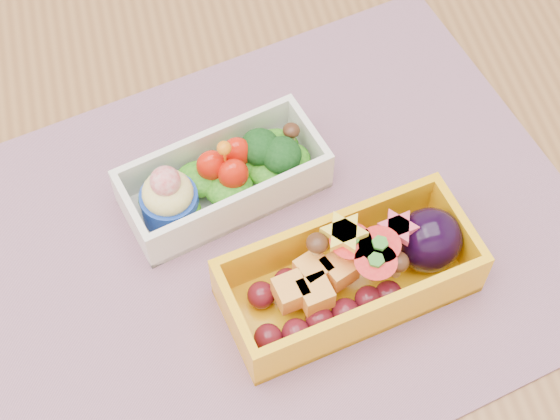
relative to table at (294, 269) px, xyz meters
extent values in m
cube|color=brown|center=(0.00, 0.00, 0.08)|extent=(1.20, 0.80, 0.04)
cube|color=gray|center=(-0.02, -0.02, 0.10)|extent=(0.56, 0.47, 0.00)
cube|color=white|center=(-0.05, 0.03, 0.12)|extent=(0.18, 0.11, 0.04)
ellipsoid|color=#58B124|center=(-0.05, 0.03, 0.12)|extent=(0.16, 0.10, 0.02)
cylinder|color=#163BAA|center=(-0.10, 0.02, 0.12)|extent=(0.05, 0.05, 0.03)
sphere|color=red|center=(-0.10, 0.02, 0.16)|extent=(0.02, 0.02, 0.02)
ellipsoid|color=red|center=(-0.06, 0.04, 0.14)|extent=(0.02, 0.02, 0.03)
ellipsoid|color=red|center=(-0.04, 0.02, 0.14)|extent=(0.02, 0.02, 0.03)
ellipsoid|color=red|center=(-0.04, 0.04, 0.14)|extent=(0.02, 0.02, 0.03)
sphere|color=orange|center=(-0.05, 0.03, 0.16)|extent=(0.01, 0.01, 0.01)
ellipsoid|color=black|center=(-0.02, 0.05, 0.14)|extent=(0.03, 0.03, 0.03)
ellipsoid|color=black|center=(0.00, 0.03, 0.14)|extent=(0.03, 0.03, 0.03)
ellipsoid|color=#3F2111|center=(0.01, 0.05, 0.14)|extent=(0.01, 0.01, 0.01)
cube|color=#F7AA0C|center=(0.02, -0.08, 0.13)|extent=(0.20, 0.12, 0.05)
ellipsoid|color=#58101B|center=(-0.02, -0.09, 0.12)|extent=(0.11, 0.07, 0.02)
cube|color=orange|center=(-0.01, -0.08, 0.14)|extent=(0.06, 0.05, 0.02)
cone|color=red|center=(0.02, -0.07, 0.14)|extent=(0.04, 0.04, 0.03)
cone|color=red|center=(0.04, -0.08, 0.14)|extent=(0.04, 0.04, 0.03)
cone|color=red|center=(0.04, -0.09, 0.14)|extent=(0.04, 0.04, 0.03)
cylinder|color=yellow|center=(0.02, -0.06, 0.16)|extent=(0.04, 0.04, 0.01)
cylinder|color=#E53F5B|center=(0.06, -0.06, 0.16)|extent=(0.03, 0.03, 0.01)
ellipsoid|color=#3F2111|center=(0.00, -0.06, 0.14)|extent=(0.02, 0.02, 0.01)
ellipsoid|color=#3F2111|center=(0.05, -0.09, 0.14)|extent=(0.02, 0.02, 0.01)
ellipsoid|color=black|center=(0.09, -0.07, 0.13)|extent=(0.05, 0.05, 0.05)
camera|label=1|loc=(-0.10, -0.36, 0.72)|focal=56.80mm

